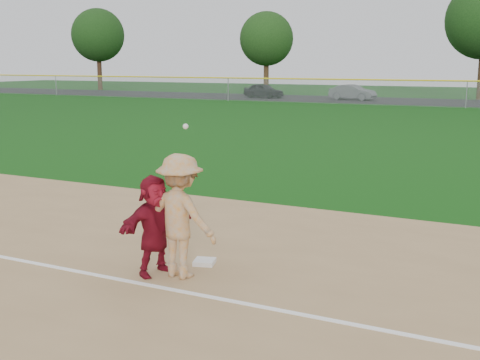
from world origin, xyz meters
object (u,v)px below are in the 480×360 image
at_px(first_base, 204,262).
at_px(base_runner, 154,225).
at_px(car_left, 264,91).
at_px(car_mid, 353,92).

height_order(first_base, base_runner, base_runner).
xyz_separation_m(first_base, base_runner, (-0.49, -0.74, 0.77)).
bearing_deg(car_left, first_base, -142.37).
relative_size(car_left, car_mid, 0.97).
relative_size(first_base, car_mid, 0.08).
bearing_deg(car_left, base_runner, -143.23).
bearing_deg(first_base, base_runner, -123.42).
xyz_separation_m(first_base, car_mid, (-10.11, 45.21, 0.64)).
height_order(first_base, car_left, car_left).
bearing_deg(base_runner, car_left, 39.44).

